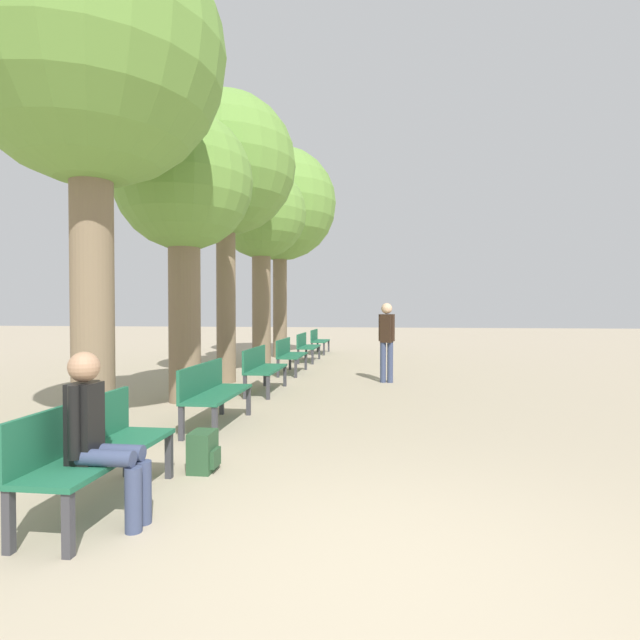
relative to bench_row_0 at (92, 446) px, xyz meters
name	(u,v)px	position (x,y,z in m)	size (l,w,h in m)	color
ground_plane	(363,577)	(2.17, -0.75, -0.50)	(80.00, 80.00, 0.00)	tan
bench_row_0	(92,446)	(0.00, 0.00, 0.00)	(0.51, 1.60, 0.85)	#1E6042
bench_row_1	(212,389)	(0.00, 2.79, 0.00)	(0.51, 1.60, 0.85)	#1E6042
bench_row_2	(262,366)	(0.00, 5.58, 0.00)	(0.51, 1.60, 0.85)	#1E6042
bench_row_3	(289,353)	(0.00, 8.38, 0.00)	(0.51, 1.60, 0.85)	#1E6042
bench_row_4	(306,345)	(0.00, 11.17, 0.00)	(0.51, 1.60, 0.85)	#1E6042
bench_row_5	(318,339)	(0.00, 13.96, 0.00)	(0.51, 1.60, 0.85)	#1E6042
tree_row_0	(90,56)	(-1.07, 1.76, 4.00)	(3.10, 3.10, 6.13)	#7A664C
tree_row_1	(184,189)	(-1.07, 4.48, 3.11)	(2.34, 2.34, 4.93)	#7A664C
tree_row_2	(225,167)	(-1.07, 6.75, 4.13)	(3.02, 3.02, 6.21)	#7A664C
tree_row_3	(261,218)	(-1.07, 9.91, 3.62)	(2.51, 2.51, 5.51)	#7A664C
tree_row_4	(280,206)	(-1.07, 12.44, 4.47)	(3.69, 3.69, 6.87)	#7A664C
person_seated	(99,433)	(0.23, -0.28, 0.18)	(0.58, 0.33, 1.27)	#384260
backpack	(203,452)	(0.55, 0.98, -0.31)	(0.26, 0.30, 0.39)	#284C2D
pedestrian_near	(387,337)	(2.37, 7.13, 0.48)	(0.35, 0.27, 1.71)	#384260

